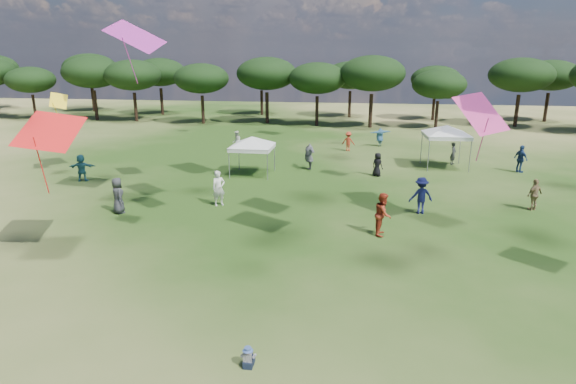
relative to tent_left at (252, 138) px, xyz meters
name	(u,v)px	position (x,y,z in m)	size (l,w,h in m)	color
tree_line	(364,75)	(7.21, 25.62, 3.00)	(108.78, 17.63, 7.77)	black
tent_left	(252,138)	(0.00, 0.00, 0.00)	(5.41, 5.41, 2.85)	gray
tent_right	(447,127)	(12.89, 3.94, 0.45)	(5.90, 5.90, 3.29)	gray
toddler	(248,358)	(4.27, -19.97, -2.16)	(0.38, 0.43, 0.58)	#151D30
festival_crowd	(326,164)	(4.87, 0.09, -1.54)	(29.28, 22.48, 1.93)	#245D6C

